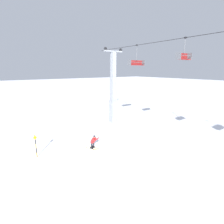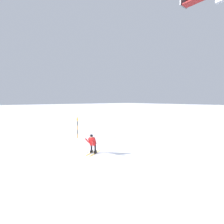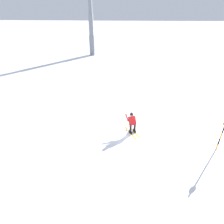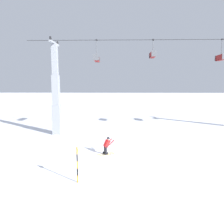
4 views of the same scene
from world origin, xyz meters
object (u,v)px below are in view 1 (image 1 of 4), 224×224
at_px(skier_carving_main, 93,141).
at_px(lift_tower_near, 113,93).
at_px(chairlift_seat_second, 183,56).
at_px(trail_marker_pole, 36,145).
at_px(chairlift_seat_nearest, 136,63).

xyz_separation_m(skier_carving_main, lift_tower_near, (-6.11, 6.89, 3.57)).
xyz_separation_m(chairlift_seat_second, trail_marker_pole, (-6.07, -11.96, -7.77)).
xyz_separation_m(skier_carving_main, chairlift_seat_nearest, (-1.53, 6.89, 7.72)).
relative_size(skier_carving_main, lift_tower_near, 0.15).
bearing_deg(chairlift_seat_second, skier_carving_main, -123.79).
bearing_deg(skier_carving_main, lift_tower_near, 131.56).
distance_m(skier_carving_main, chairlift_seat_second, 11.60).
height_order(chairlift_seat_nearest, trail_marker_pole, chairlift_seat_nearest).
bearing_deg(chairlift_seat_nearest, chairlift_seat_second, 0.00).
bearing_deg(chairlift_seat_second, trail_marker_pole, -116.89).
height_order(lift_tower_near, trail_marker_pole, lift_tower_near).
bearing_deg(lift_tower_near, chairlift_seat_nearest, -0.00).
height_order(chairlift_seat_nearest, chairlift_seat_second, same).
bearing_deg(lift_tower_near, skier_carving_main, -48.44).
relative_size(skier_carving_main, chairlift_seat_second, 0.81).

